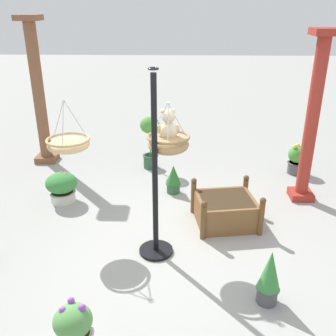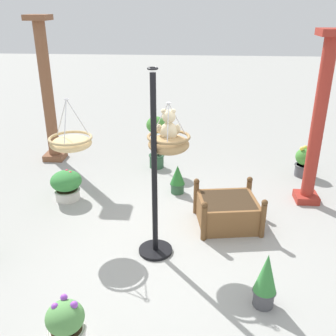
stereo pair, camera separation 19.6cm
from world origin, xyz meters
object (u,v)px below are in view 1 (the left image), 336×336
at_px(potted_plant_trailing_ivy, 269,277).
at_px(potted_plant_fern_front, 62,187).
at_px(display_pole_central, 155,203).
at_px(potted_plant_tall_leafy, 74,331).
at_px(greenhouse_pillar_right, 39,96).
at_px(potted_plant_bushy_green, 150,138).
at_px(potted_plant_flowering_red, 297,159).
at_px(hanging_basket_with_teddy, 168,143).
at_px(teddy_bear, 168,128).
at_px(greenhouse_pillar_left, 311,123).
at_px(wooden_planter_box, 225,209).
at_px(hanging_basket_left_high, 68,144).
at_px(potted_plant_conical_shrub, 173,179).

bearing_deg(potted_plant_trailing_ivy, potted_plant_fern_front, 142.22).
distance_m(display_pole_central, potted_plant_tall_leafy, 1.80).
xyz_separation_m(greenhouse_pillar_right, potted_plant_bushy_green, (2.16, -0.29, -0.74)).
relative_size(potted_plant_flowering_red, potted_plant_bushy_green, 0.57).
relative_size(hanging_basket_with_teddy, teddy_bear, 1.50).
distance_m(hanging_basket_with_teddy, greenhouse_pillar_right, 3.82).
bearing_deg(potted_plant_tall_leafy, greenhouse_pillar_left, 47.18).
bearing_deg(greenhouse_pillar_left, potted_plant_tall_leafy, -132.82).
height_order(greenhouse_pillar_left, potted_plant_flowering_red, greenhouse_pillar_left).
xyz_separation_m(potted_plant_fern_front, potted_plant_flowering_red, (4.13, 1.24, 0.02)).
bearing_deg(potted_plant_flowering_red, wooden_planter_box, -129.97).
xyz_separation_m(hanging_basket_left_high, potted_plant_conical_shrub, (1.37, 1.20, -1.05)).
height_order(display_pole_central, hanging_basket_left_high, display_pole_central).
bearing_deg(potted_plant_conical_shrub, hanging_basket_left_high, -138.85).
distance_m(wooden_planter_box, potted_plant_flowering_red, 2.40).
height_order(teddy_bear, potted_plant_trailing_ivy, teddy_bear).
bearing_deg(hanging_basket_left_high, greenhouse_pillar_right, 116.26).
relative_size(greenhouse_pillar_right, potted_plant_trailing_ivy, 4.28).
height_order(display_pole_central, potted_plant_tall_leafy, display_pole_central).
bearing_deg(teddy_bear, potted_plant_flowering_red, 44.41).
xyz_separation_m(hanging_basket_left_high, wooden_planter_box, (2.15, 0.23, -1.08)).
height_order(hanging_basket_with_teddy, greenhouse_pillar_right, greenhouse_pillar_right).
distance_m(display_pole_central, teddy_bear, 0.94).
height_order(display_pole_central, wooden_planter_box, display_pole_central).
distance_m(greenhouse_pillar_left, potted_plant_tall_leafy, 4.49).
bearing_deg(wooden_planter_box, hanging_basket_left_high, -173.82).
distance_m(greenhouse_pillar_right, potted_plant_flowering_red, 5.09).
height_order(greenhouse_pillar_right, potted_plant_tall_leafy, greenhouse_pillar_right).
bearing_deg(potted_plant_fern_front, potted_plant_flowering_red, 16.74).
distance_m(display_pole_central, hanging_basket_with_teddy, 0.76).
bearing_deg(hanging_basket_left_high, potted_plant_conical_shrub, 41.15).
relative_size(teddy_bear, potted_plant_conical_shrub, 0.84).
xyz_separation_m(wooden_planter_box, potted_plant_fern_front, (-2.59, 0.60, 0.04)).
bearing_deg(potted_plant_bushy_green, teddy_bear, -80.56).
distance_m(hanging_basket_left_high, potted_plant_trailing_ivy, 2.97).
relative_size(wooden_planter_box, potted_plant_conical_shrub, 2.00).
height_order(hanging_basket_with_teddy, hanging_basket_left_high, hanging_basket_with_teddy).
height_order(hanging_basket_with_teddy, teddy_bear, hanging_basket_with_teddy).
bearing_deg(potted_plant_flowering_red, hanging_basket_with_teddy, -135.33).
bearing_deg(potted_plant_tall_leafy, teddy_bear, 67.32).
relative_size(display_pole_central, hanging_basket_left_high, 3.45).
distance_m(greenhouse_pillar_right, potted_plant_tall_leafy, 5.14).
xyz_separation_m(teddy_bear, potted_plant_bushy_green, (-0.42, 2.52, -1.00)).
bearing_deg(potted_plant_conical_shrub, potted_plant_flowering_red, 20.68).
relative_size(hanging_basket_left_high, potted_plant_trailing_ivy, 1.05).
relative_size(potted_plant_conical_shrub, potted_plant_trailing_ivy, 0.77).
distance_m(display_pole_central, potted_plant_bushy_green, 2.80).
bearing_deg(potted_plant_trailing_ivy, potted_plant_tall_leafy, -158.51).
height_order(wooden_planter_box, potted_plant_tall_leafy, potted_plant_tall_leafy).
xyz_separation_m(potted_plant_conical_shrub, potted_plant_trailing_ivy, (1.06, -2.59, 0.08)).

